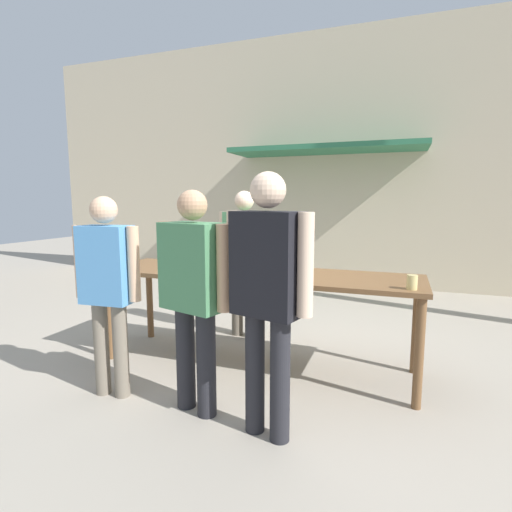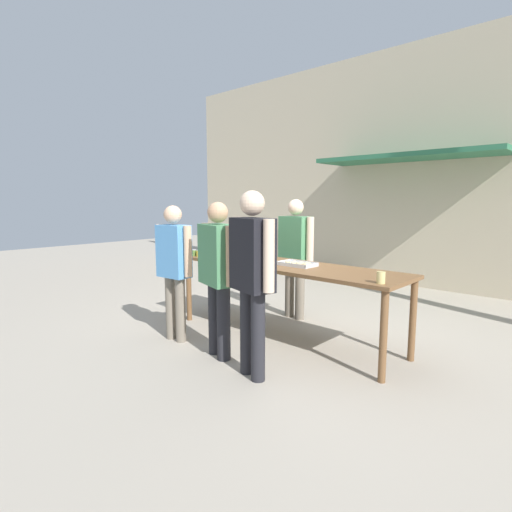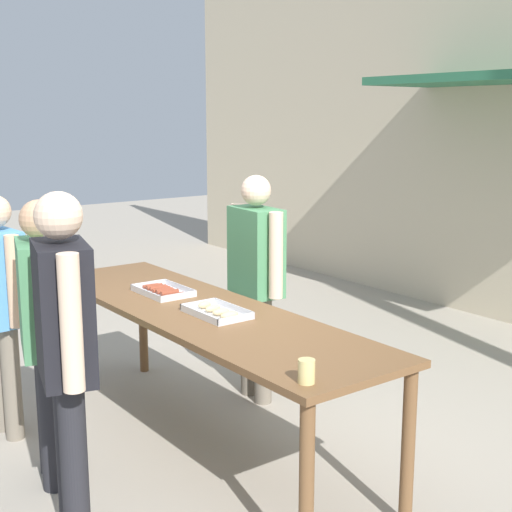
{
  "view_description": "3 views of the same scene",
  "coord_description": "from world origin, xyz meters",
  "px_view_note": "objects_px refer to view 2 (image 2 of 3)",
  "views": [
    {
      "loc": [
        1.23,
        -3.4,
        1.56
      ],
      "look_at": [
        0.0,
        0.0,
        1.05
      ],
      "focal_mm": 28.0,
      "sensor_mm": 36.0,
      "label": 1
    },
    {
      "loc": [
        2.91,
        -3.65,
        1.65
      ],
      "look_at": [
        -0.47,
        0.01,
        0.95
      ],
      "focal_mm": 28.0,
      "sensor_mm": 36.0,
      "label": 2
    },
    {
      "loc": [
        3.61,
        -2.27,
        2.08
      ],
      "look_at": [
        -0.4,
        0.74,
        1.08
      ],
      "focal_mm": 50.0,
      "sensor_mm": 36.0,
      "label": 3
    }
  ],
  "objects_px": {
    "food_tray_sausages": "(256,259)",
    "person_server_behind_table": "(295,249)",
    "beer_cup": "(381,278)",
    "person_customer_with_cup": "(252,269)",
    "person_customer_holding_hotdog": "(174,261)",
    "condiment_jar_ketchup": "(199,253)",
    "person_customer_waiting_in_line": "(218,268)",
    "food_tray_buns": "(298,264)",
    "condiment_jar_mustard": "(194,253)"
  },
  "relations": [
    {
      "from": "person_customer_waiting_in_line",
      "to": "condiment_jar_mustard",
      "type": "bearing_deg",
      "value": -11.64
    },
    {
      "from": "food_tray_sausages",
      "to": "person_customer_holding_hotdog",
      "type": "bearing_deg",
      "value": -114.02
    },
    {
      "from": "food_tray_buns",
      "to": "condiment_jar_mustard",
      "type": "xyz_separation_m",
      "value": [
        -1.53,
        -0.3,
        0.02
      ]
    },
    {
      "from": "condiment_jar_mustard",
      "to": "beer_cup",
      "type": "bearing_deg",
      "value": 0.12
    },
    {
      "from": "food_tray_buns",
      "to": "person_customer_waiting_in_line",
      "type": "xyz_separation_m",
      "value": [
        -0.32,
        -0.93,
        0.04
      ]
    },
    {
      "from": "condiment_jar_ketchup",
      "to": "person_customer_waiting_in_line",
      "type": "relative_size",
      "value": 0.05
    },
    {
      "from": "food_tray_sausages",
      "to": "person_customer_holding_hotdog",
      "type": "height_order",
      "value": "person_customer_holding_hotdog"
    },
    {
      "from": "food_tray_buns",
      "to": "condiment_jar_ketchup",
      "type": "bearing_deg",
      "value": -168.61
    },
    {
      "from": "food_tray_buns",
      "to": "condiment_jar_ketchup",
      "type": "distance_m",
      "value": 1.46
    },
    {
      "from": "beer_cup",
      "to": "person_customer_with_cup",
      "type": "distance_m",
      "value": 1.17
    },
    {
      "from": "person_customer_with_cup",
      "to": "person_customer_waiting_in_line",
      "type": "height_order",
      "value": "person_customer_with_cup"
    },
    {
      "from": "person_customer_with_cup",
      "to": "person_customer_holding_hotdog",
      "type": "bearing_deg",
      "value": 10.32
    },
    {
      "from": "condiment_jar_mustard",
      "to": "person_customer_with_cup",
      "type": "relative_size",
      "value": 0.05
    },
    {
      "from": "food_tray_buns",
      "to": "person_server_behind_table",
      "type": "relative_size",
      "value": 0.25
    },
    {
      "from": "condiment_jar_mustard",
      "to": "person_customer_waiting_in_line",
      "type": "relative_size",
      "value": 0.05
    },
    {
      "from": "person_customer_holding_hotdog",
      "to": "person_customer_waiting_in_line",
      "type": "height_order",
      "value": "person_customer_waiting_in_line"
    },
    {
      "from": "beer_cup",
      "to": "person_server_behind_table",
      "type": "height_order",
      "value": "person_server_behind_table"
    },
    {
      "from": "person_customer_waiting_in_line",
      "to": "condiment_jar_ketchup",
      "type": "bearing_deg",
      "value": -13.87
    },
    {
      "from": "food_tray_sausages",
      "to": "beer_cup",
      "type": "relative_size",
      "value": 3.8
    },
    {
      "from": "person_customer_waiting_in_line",
      "to": "person_customer_holding_hotdog",
      "type": "bearing_deg",
      "value": 17.16
    },
    {
      "from": "condiment_jar_mustard",
      "to": "condiment_jar_ketchup",
      "type": "relative_size",
      "value": 1.0
    },
    {
      "from": "food_tray_sausages",
      "to": "beer_cup",
      "type": "distance_m",
      "value": 1.83
    },
    {
      "from": "person_server_behind_table",
      "to": "person_customer_waiting_in_line",
      "type": "xyz_separation_m",
      "value": [
        0.27,
        -1.66,
        -0.03
      ]
    },
    {
      "from": "condiment_jar_ketchup",
      "to": "person_customer_with_cup",
      "type": "height_order",
      "value": "person_customer_with_cup"
    },
    {
      "from": "food_tray_buns",
      "to": "person_customer_with_cup",
      "type": "bearing_deg",
      "value": -75.65
    },
    {
      "from": "person_customer_holding_hotdog",
      "to": "condiment_jar_ketchup",
      "type": "bearing_deg",
      "value": -65.94
    },
    {
      "from": "person_server_behind_table",
      "to": "person_customer_waiting_in_line",
      "type": "bearing_deg",
      "value": -75.04
    },
    {
      "from": "condiment_jar_mustard",
      "to": "beer_cup",
      "type": "xyz_separation_m",
      "value": [
        2.68,
        0.01,
        0.01
      ]
    },
    {
      "from": "person_customer_holding_hotdog",
      "to": "person_server_behind_table",
      "type": "bearing_deg",
      "value": -110.58
    },
    {
      "from": "condiment_jar_mustard",
      "to": "person_server_behind_table",
      "type": "xyz_separation_m",
      "value": [
        0.94,
        1.02,
        0.04
      ]
    },
    {
      "from": "food_tray_sausages",
      "to": "person_customer_waiting_in_line",
      "type": "distance_m",
      "value": 0.99
    },
    {
      "from": "food_tray_buns",
      "to": "person_customer_waiting_in_line",
      "type": "bearing_deg",
      "value": -109.12
    },
    {
      "from": "condiment_jar_ketchup",
      "to": "person_customer_with_cup",
      "type": "bearing_deg",
      "value": -24.21
    },
    {
      "from": "person_server_behind_table",
      "to": "person_customer_with_cup",
      "type": "xyz_separation_m",
      "value": [
        0.86,
        -1.78,
        0.05
      ]
    },
    {
      "from": "condiment_jar_mustard",
      "to": "beer_cup",
      "type": "relative_size",
      "value": 0.79
    },
    {
      "from": "person_server_behind_table",
      "to": "beer_cup",
      "type": "bearing_deg",
      "value": -24.59
    },
    {
      "from": "beer_cup",
      "to": "condiment_jar_ketchup",
      "type": "bearing_deg",
      "value": 179.97
    },
    {
      "from": "person_server_behind_table",
      "to": "person_customer_holding_hotdog",
      "type": "height_order",
      "value": "person_server_behind_table"
    },
    {
      "from": "person_customer_with_cup",
      "to": "person_server_behind_table",
      "type": "bearing_deg",
      "value": -49.24
    },
    {
      "from": "food_tray_sausages",
      "to": "person_server_behind_table",
      "type": "xyz_separation_m",
      "value": [
        0.06,
        0.73,
        0.07
      ]
    },
    {
      "from": "person_customer_holding_hotdog",
      "to": "person_customer_waiting_in_line",
      "type": "distance_m",
      "value": 0.75
    },
    {
      "from": "person_server_behind_table",
      "to": "person_customer_with_cup",
      "type": "height_order",
      "value": "person_customer_with_cup"
    },
    {
      "from": "beer_cup",
      "to": "person_customer_with_cup",
      "type": "xyz_separation_m",
      "value": [
        -0.88,
        -0.76,
        0.08
      ]
    },
    {
      "from": "person_customer_with_cup",
      "to": "beer_cup",
      "type": "bearing_deg",
      "value": -123.95
    },
    {
      "from": "person_server_behind_table",
      "to": "person_customer_with_cup",
      "type": "distance_m",
      "value": 1.98
    },
    {
      "from": "condiment_jar_mustard",
      "to": "person_customer_with_cup",
      "type": "bearing_deg",
      "value": -22.9
    },
    {
      "from": "food_tray_sausages",
      "to": "person_customer_waiting_in_line",
      "type": "height_order",
      "value": "person_customer_waiting_in_line"
    },
    {
      "from": "beer_cup",
      "to": "person_customer_with_cup",
      "type": "bearing_deg",
      "value": -138.91
    },
    {
      "from": "condiment_jar_mustard",
      "to": "person_customer_holding_hotdog",
      "type": "relative_size",
      "value": 0.05
    },
    {
      "from": "food_tray_buns",
      "to": "person_server_behind_table",
      "type": "height_order",
      "value": "person_server_behind_table"
    }
  ]
}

